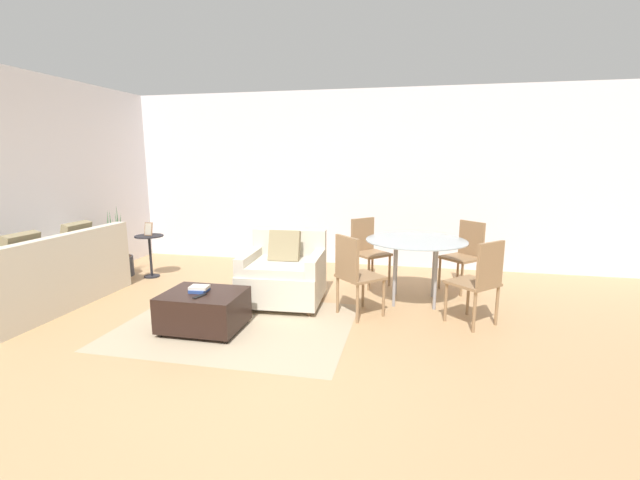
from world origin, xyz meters
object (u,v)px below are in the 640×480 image
(couch, at_px, (48,280))
(dining_chair_near_right, at_px, (480,277))
(side_table, at_px, (150,248))
(picture_frame, at_px, (148,229))
(dining_chair_far_left, at_px, (367,247))
(tv_remote_primary, at_px, (200,296))
(dining_chair_near_left, at_px, (354,271))
(book_stack, at_px, (199,289))
(potted_plant, at_px, (118,261))
(armchair, at_px, (283,275))
(dining_chair_far_right, at_px, (466,251))
(ottoman, at_px, (204,309))
(dining_table, at_px, (416,246))

(couch, bearing_deg, dining_chair_near_right, 5.21)
(side_table, bearing_deg, picture_frame, 90.00)
(side_table, xyz_separation_m, dining_chair_far_left, (3.10, 0.34, 0.09))
(tv_remote_primary, relative_size, dining_chair_near_left, 0.18)
(book_stack, xyz_separation_m, dining_chair_near_right, (2.76, 0.67, 0.10))
(potted_plant, xyz_separation_m, dining_chair_near_left, (3.61, -0.89, 0.29))
(armchair, distance_m, side_table, 2.32)
(couch, bearing_deg, dining_chair_far_right, 19.78)
(dining_chair_near_right, xyz_separation_m, dining_chair_far_left, (-1.29, 1.29, 0.00))
(couch, distance_m, book_stack, 2.05)
(side_table, height_order, dining_chair_far_left, dining_chair_far_left)
(armchair, xyz_separation_m, dining_chair_near_right, (2.17, -0.28, 0.17))
(book_stack, distance_m, picture_frame, 2.31)
(couch, relative_size, picture_frame, 10.29)
(dining_chair_near_left, height_order, dining_chair_far_left, same)
(couch, height_order, dining_chair_near_left, couch)
(ottoman, bearing_deg, picture_frame, 135.67)
(couch, relative_size, ottoman, 2.50)
(dining_chair_near_right, bearing_deg, ottoman, -165.74)
(potted_plant, distance_m, dining_chair_near_left, 3.73)
(book_stack, xyz_separation_m, tv_remote_primary, (0.08, -0.14, -0.02))
(tv_remote_primary, bearing_deg, book_stack, 118.61)
(dining_table, xyz_separation_m, dining_chair_near_right, (0.64, -0.64, -0.16))
(dining_table, distance_m, dining_chair_far_right, 0.93)
(potted_plant, height_order, picture_frame, potted_plant)
(dining_table, height_order, dining_chair_far_right, dining_chair_far_right)
(tv_remote_primary, xyz_separation_m, dining_chair_near_left, (1.39, 0.81, 0.12))
(dining_chair_near_right, bearing_deg, tv_remote_primary, -163.11)
(picture_frame, height_order, dining_table, picture_frame)
(couch, bearing_deg, side_table, 73.54)
(dining_chair_far_left, bearing_deg, book_stack, -126.95)
(book_stack, height_order, tv_remote_primary, book_stack)
(tv_remote_primary, bearing_deg, dining_chair_near_left, 30.28)
(ottoman, distance_m, side_table, 2.35)
(armchair, distance_m, dining_chair_far_right, 2.40)
(dining_chair_far_right, bearing_deg, side_table, -175.57)
(couch, distance_m, dining_table, 4.31)
(potted_plant, distance_m, dining_table, 4.28)
(potted_plant, distance_m, picture_frame, 0.70)
(potted_plant, relative_size, dining_chair_near_left, 1.19)
(dining_table, distance_m, dining_chair_near_right, 0.93)
(dining_chair_near_left, height_order, dining_chair_far_right, same)
(dining_table, height_order, dining_chair_near_left, dining_chair_near_left)
(armchair, bearing_deg, couch, -164.70)
(book_stack, relative_size, dining_table, 0.16)
(couch, xyz_separation_m, dining_chair_far_right, (4.80, 1.72, 0.20))
(picture_frame, bearing_deg, book_stack, -44.83)
(dining_table, bearing_deg, dining_chair_near_left, -135.00)
(picture_frame, distance_m, dining_chair_far_left, 3.12)
(potted_plant, xyz_separation_m, picture_frame, (0.51, 0.06, 0.48))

